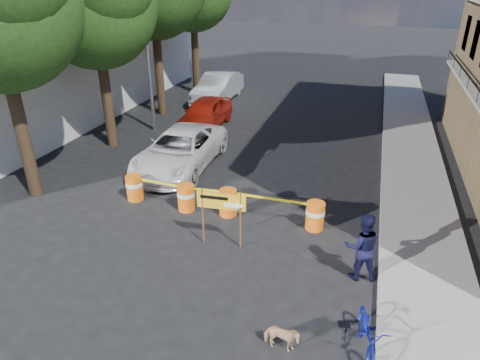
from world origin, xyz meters
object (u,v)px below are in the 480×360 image
Objects in this scene: bicycle at (371,318)px; dog at (281,338)px; pedestrian at (362,247)px; detour_sign at (227,206)px; barrel_mid_left at (186,197)px; barrel_mid_right at (228,202)px; sedan_red at (205,113)px; sedan_silver at (218,87)px; barrel_far_right at (315,215)px; barrel_far_left at (135,187)px; suv_white at (180,150)px.

dog is (-1.71, -0.55, -0.54)m from bicycle.
bicycle is at bearing 83.87° from pedestrian.
detour_sign is 0.96× the size of pedestrian.
barrel_mid_right is (1.43, 0.10, 0.00)m from barrel_mid_left.
sedan_silver is (-1.08, 4.91, 0.09)m from sedan_red.
dog is at bearing -60.05° from barrel_mid_right.
sedan_silver reaches higher than barrel_far_right.
barrel_mid_left is at bearing 136.79° from detour_sign.
detour_sign is 4.86m from bicycle.
barrel_mid_left is at bearing -178.65° from barrel_far_right.
dog is at bearing -59.92° from detour_sign.
barrel_mid_left is at bearing 41.88° from dog.
bicycle is at bearing -71.84° from dog.
detour_sign is 10.59m from sedan_red.
barrel_far_right is 4.75m from bicycle.
dog is at bearing 51.38° from pedestrian.
barrel_far_right is 10.39m from sedan_red.
bicycle is at bearing -29.09° from barrel_far_left.
pedestrian is at bearing 86.30° from bicycle.
bicycle is (0.30, -2.42, -0.07)m from pedestrian.
suv_white is (-5.89, 7.96, 0.42)m from dog.
detour_sign is at bearing -68.64° from sedan_silver.
suv_white is at bearing 124.93° from bicycle.
bicycle is (4.56, -4.40, 0.40)m from barrel_mid_right.
detour_sign is at bearing -53.61° from suv_white.
dog is at bearing -48.57° from barrel_mid_left.
dog is 0.15× the size of suv_white.
sedan_red is 5.03m from sedan_silver.
bicycle is (5.99, -4.30, 0.40)m from barrel_mid_left.
detour_sign reaches higher than sedan_silver.
barrel_far_left is at bearing -98.60° from suv_white.
bicycle reaches higher than suv_white.
barrel_far_right is at bearing -49.07° from sedan_red.
barrel_far_left is at bearing -82.64° from sedan_silver.
pedestrian is at bearing -57.61° from sedan_silver.
dog is at bearing -173.06° from bicycle.
pedestrian is at bearing -14.76° from barrel_far_left.
suv_white reaches higher than barrel_mid_left.
detour_sign is (0.56, -1.68, 0.84)m from barrel_mid_right.
barrel_far_left and barrel_mid_left have the same top height.
sedan_red is at bearing 130.40° from barrel_far_right.
sedan_silver is (-9.25, 14.81, -0.10)m from pedestrian.
pedestrian is 0.37× the size of sedan_silver.
sedan_silver is at bearing 105.42° from barrel_mid_left.
barrel_far_left reaches higher than dog.
sedan_silver is at bearing 96.98° from barrel_far_left.
sedan_silver is (-5.56, 14.50, -0.48)m from detour_sign.
sedan_red reaches higher than barrel_far_right.
suv_white is at bearing 122.69° from detour_sign.
pedestrian is 1.08× the size of bicycle.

